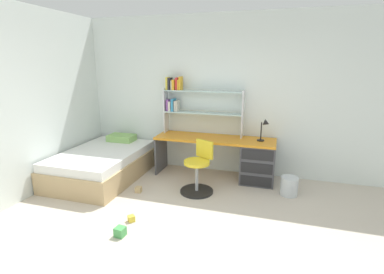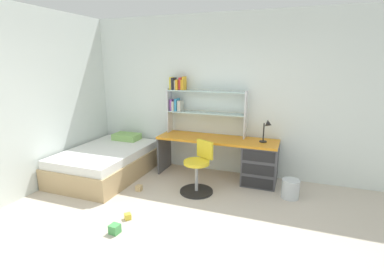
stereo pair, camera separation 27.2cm
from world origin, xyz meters
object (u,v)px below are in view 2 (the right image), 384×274
(desk, at_px, (248,159))
(toy_block_natural_0, at_px, (139,188))
(desk_lamp, at_px, (268,128))
(waste_bin, at_px, (290,189))
(bed_platform, at_px, (107,162))
(toy_block_green_2, at_px, (115,229))
(bookshelf_hutch, at_px, (194,101))
(swivel_chair, at_px, (198,172))
(toy_block_yellow_1, at_px, (128,216))

(desk, bearing_deg, toy_block_natural_0, -147.43)
(desk, distance_m, desk_lamp, 0.63)
(desk, bearing_deg, waste_bin, -29.05)
(desk_lamp, distance_m, toy_block_natural_0, 2.27)
(bed_platform, bearing_deg, waste_bin, 3.91)
(desk, distance_m, bed_platform, 2.49)
(toy_block_natural_0, relative_size, toy_block_green_2, 0.79)
(bookshelf_hutch, height_order, desk_lamp, bookshelf_hutch)
(swivel_chair, bearing_deg, bookshelf_hutch, 113.92)
(toy_block_natural_0, bearing_deg, toy_block_yellow_1, -68.99)
(desk, relative_size, waste_bin, 7.17)
(toy_block_green_2, bearing_deg, swivel_chair, 68.78)
(waste_bin, xyz_separation_m, toy_block_yellow_1, (-1.95, -1.38, -0.10))
(toy_block_yellow_1, bearing_deg, toy_block_natural_0, 111.01)
(bookshelf_hutch, bearing_deg, waste_bin, -18.29)
(desk_lamp, xyz_separation_m, toy_block_natural_0, (-1.83, -0.98, -0.92))
(toy_block_green_2, bearing_deg, desk, 60.19)
(toy_block_natural_0, bearing_deg, bookshelf_hutch, 66.77)
(bookshelf_hutch, xyz_separation_m, desk_lamp, (1.33, -0.19, -0.35))
(bookshelf_hutch, height_order, swivel_chair, bookshelf_hutch)
(desk, relative_size, bed_platform, 1.12)
(toy_block_green_2, bearing_deg, desk_lamp, 54.68)
(swivel_chair, distance_m, waste_bin, 1.41)
(bed_platform, distance_m, waste_bin, 3.14)
(bookshelf_hutch, xyz_separation_m, toy_block_yellow_1, (-0.20, -1.97, -1.27))
(swivel_chair, bearing_deg, toy_block_natural_0, -161.37)
(toy_block_green_2, bearing_deg, toy_block_yellow_1, 95.33)
(waste_bin, bearing_deg, toy_block_natural_0, -165.38)
(desk_lamp, bearing_deg, bookshelf_hutch, 172.00)
(desk_lamp, bearing_deg, toy_block_natural_0, -151.72)
(toy_block_natural_0, height_order, toy_block_green_2, toy_block_green_2)
(desk_lamp, xyz_separation_m, toy_block_yellow_1, (-1.52, -1.78, -0.93))
(toy_block_yellow_1, bearing_deg, swivel_chair, 62.00)
(toy_block_yellow_1, distance_m, toy_block_green_2, 0.33)
(bookshelf_hutch, height_order, toy_block_green_2, bookshelf_hutch)
(desk, bearing_deg, bookshelf_hutch, 170.01)
(desk_lamp, xyz_separation_m, bed_platform, (-2.70, -0.61, -0.72))
(waste_bin, xyz_separation_m, toy_block_natural_0, (-2.26, -0.59, -0.10))
(bookshelf_hutch, bearing_deg, swivel_chair, -66.08)
(waste_bin, distance_m, toy_block_yellow_1, 2.40)
(toy_block_yellow_1, bearing_deg, toy_block_green_2, -84.67)
(bookshelf_hutch, distance_m, bed_platform, 1.91)
(desk_lamp, relative_size, bed_platform, 0.21)
(waste_bin, bearing_deg, bookshelf_hutch, 161.71)
(toy_block_natural_0, bearing_deg, swivel_chair, 18.63)
(desk_lamp, relative_size, toy_block_green_2, 3.42)
(waste_bin, height_order, toy_block_yellow_1, waste_bin)
(swivel_chair, xyz_separation_m, waste_bin, (1.37, 0.29, -0.18))
(swivel_chair, bearing_deg, desk, 46.33)
(waste_bin, height_order, toy_block_green_2, waste_bin)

